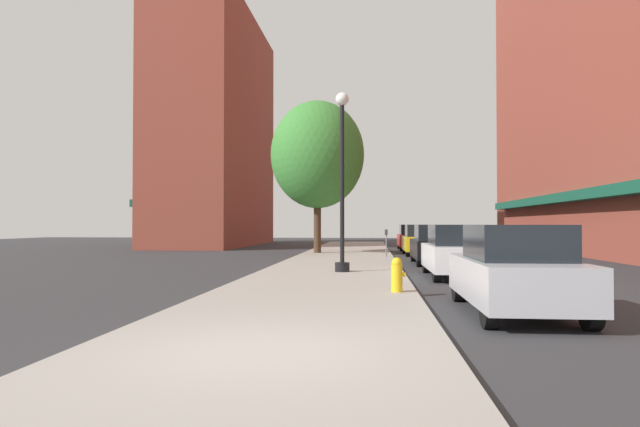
% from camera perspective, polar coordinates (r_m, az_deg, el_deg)
% --- Properties ---
extents(ground_plane, '(90.00, 90.00, 0.00)m').
position_cam_1_polar(ground_plane, '(24.96, 11.39, -4.93)').
color(ground_plane, '#2D2D30').
extents(sidewalk_slab, '(4.80, 50.00, 0.12)m').
position_cam_1_polar(sidewalk_slab, '(25.85, 2.27, -4.69)').
color(sidewalk_slab, gray).
rests_on(sidewalk_slab, ground).
extents(building_far_background, '(6.80, 18.00, 18.29)m').
position_cam_1_polar(building_far_background, '(46.08, -10.48, 8.21)').
color(building_far_background, brown).
rests_on(building_far_background, ground).
extents(lamppost, '(0.48, 0.48, 5.90)m').
position_cam_1_polar(lamppost, '(18.45, 2.27, 3.65)').
color(lamppost, black).
rests_on(lamppost, sidewalk_slab).
extents(fire_hydrant, '(0.33, 0.26, 0.79)m').
position_cam_1_polar(fire_hydrant, '(13.02, 7.84, -6.17)').
color(fire_hydrant, gold).
rests_on(fire_hydrant, sidewalk_slab).
extents(parking_meter_near, '(0.14, 0.09, 1.31)m').
position_cam_1_polar(parking_meter_near, '(26.87, 6.76, -2.65)').
color(parking_meter_near, slate).
rests_on(parking_meter_near, sidewalk_slab).
extents(tree_near, '(5.13, 5.13, 8.34)m').
position_cam_1_polar(tree_near, '(30.93, -0.27, 5.99)').
color(tree_near, '#422D1E').
rests_on(tree_near, sidewalk_slab).
extents(car_silver, '(1.80, 4.30, 1.66)m').
position_cam_1_polar(car_silver, '(11.08, 19.18, -5.50)').
color(car_silver, black).
rests_on(car_silver, ground).
extents(car_white, '(1.80, 4.30, 1.66)m').
position_cam_1_polar(car_white, '(18.13, 13.69, -3.80)').
color(car_white, black).
rests_on(car_white, ground).
extents(car_black, '(1.80, 4.30, 1.66)m').
position_cam_1_polar(car_black, '(24.00, 11.62, -3.15)').
color(car_black, black).
rests_on(car_black, ground).
extents(car_yellow, '(1.80, 4.30, 1.66)m').
position_cam_1_polar(car_yellow, '(30.92, 10.19, -2.70)').
color(car_yellow, black).
rests_on(car_yellow, ground).
extents(car_red, '(1.80, 4.30, 1.66)m').
position_cam_1_polar(car_red, '(37.06, 9.37, -2.44)').
color(car_red, black).
rests_on(car_red, ground).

